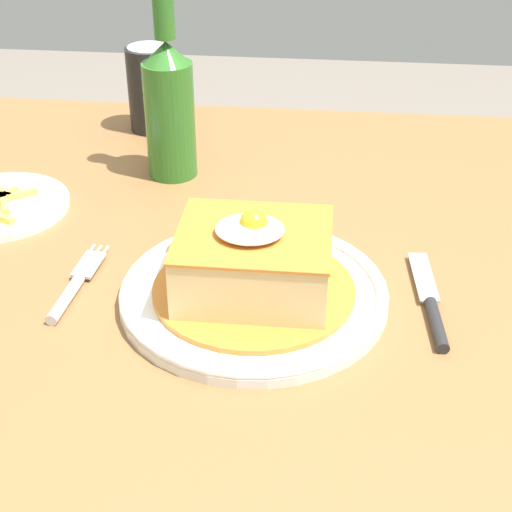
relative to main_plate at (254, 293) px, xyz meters
name	(u,v)px	position (x,y,z in m)	size (l,w,h in m)	color
dining_table	(295,326)	(0.04, 0.09, -0.11)	(1.46, 0.88, 0.73)	olive
main_plate	(254,293)	(0.00, 0.00, 0.00)	(0.27, 0.27, 0.02)	white
sandwich_meal	(254,264)	(0.00, 0.00, 0.03)	(0.20, 0.20, 0.09)	orange
fork	(73,287)	(-0.18, -0.01, 0.00)	(0.03, 0.14, 0.01)	silver
knife	(432,310)	(0.18, -0.01, 0.00)	(0.03, 0.17, 0.01)	#262628
soda_can	(151,89)	(-0.20, 0.43, 0.05)	(0.07, 0.07, 0.12)	black
beer_bottle_green_far	(169,102)	(-0.14, 0.28, 0.09)	(0.06, 0.06, 0.27)	#2D6B23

